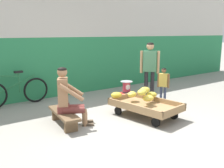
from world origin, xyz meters
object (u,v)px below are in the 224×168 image
at_px(low_bench, 64,115).
at_px(bicycle_near_left, 15,92).
at_px(plastic_crate, 126,99).
at_px(shopping_bag, 143,102).
at_px(customer_child, 163,83).
at_px(vendor_seated, 68,97).
at_px(banana_cart, 145,106).
at_px(weighing_scale, 127,87).
at_px(customer_adult, 150,65).

xyz_separation_m(low_bench, bicycle_near_left, (-0.35, 1.95, 0.15)).
bearing_deg(plastic_crate, shopping_bag, -63.36).
bearing_deg(low_bench, customer_child, -4.94).
bearing_deg(low_bench, plastic_crate, 12.24).
bearing_deg(vendor_seated, low_bench, 151.66).
xyz_separation_m(banana_cart, customer_child, (0.92, 0.36, 0.34)).
bearing_deg(weighing_scale, customer_child, -45.11).
height_order(customer_adult, shopping_bag, customer_adult).
distance_m(bicycle_near_left, customer_child, 3.61).
bearing_deg(banana_cart, vendor_seated, 160.82).
bearing_deg(vendor_seated, bicycle_near_left, 102.05).
relative_size(customer_adult, shopping_bag, 6.38).
distance_m(plastic_crate, shopping_bag, 0.44).
xyz_separation_m(bicycle_near_left, customer_child, (2.88, -2.17, 0.23)).
bearing_deg(customer_adult, low_bench, -174.19).
height_order(low_bench, customer_adult, customer_adult).
relative_size(plastic_crate, bicycle_near_left, 0.22).
bearing_deg(banana_cart, customer_adult, 42.23).
xyz_separation_m(low_bench, shopping_bag, (2.11, 0.02, -0.08)).
xyz_separation_m(plastic_crate, customer_child, (0.63, -0.63, 0.43)).
distance_m(weighing_scale, customer_child, 0.90).
distance_m(vendor_seated, plastic_crate, 1.93).
distance_m(weighing_scale, bicycle_near_left, 2.73).
bearing_deg(vendor_seated, weighing_scale, 13.94).
xyz_separation_m(vendor_seated, customer_adult, (2.46, 0.30, 0.38)).
height_order(weighing_scale, customer_child, customer_child).
relative_size(low_bench, customer_adult, 0.74).
height_order(weighing_scale, shopping_bag, weighing_scale).
relative_size(customer_adult, customer_child, 1.63).
distance_m(low_bench, customer_adult, 2.66).
height_order(bicycle_near_left, customer_child, customer_child).
xyz_separation_m(weighing_scale, shopping_bag, (0.20, -0.39, -0.33)).
bearing_deg(banana_cart, low_bench, 160.35).
bearing_deg(customer_adult, weighing_scale, 166.09).
bearing_deg(bicycle_near_left, vendor_seated, -77.95).
relative_size(bicycle_near_left, customer_child, 1.76).
bearing_deg(weighing_scale, bicycle_near_left, 145.78).
bearing_deg(shopping_bag, bicycle_near_left, 141.84).
height_order(banana_cart, weighing_scale, weighing_scale).
height_order(weighing_scale, bicycle_near_left, bicycle_near_left).
height_order(bicycle_near_left, shopping_bag, bicycle_near_left).
xyz_separation_m(customer_adult, customer_child, (0.00, -0.48, -0.37)).
relative_size(low_bench, weighing_scale, 3.76).
relative_size(weighing_scale, shopping_bag, 1.25).
relative_size(low_bench, customer_child, 1.20).
bearing_deg(customer_adult, plastic_crate, 166.00).
distance_m(vendor_seated, shopping_bag, 2.08).
height_order(banana_cart, customer_child, customer_child).
xyz_separation_m(plastic_crate, weighing_scale, (0.00, -0.00, 0.30)).
distance_m(plastic_crate, customer_child, 0.99).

